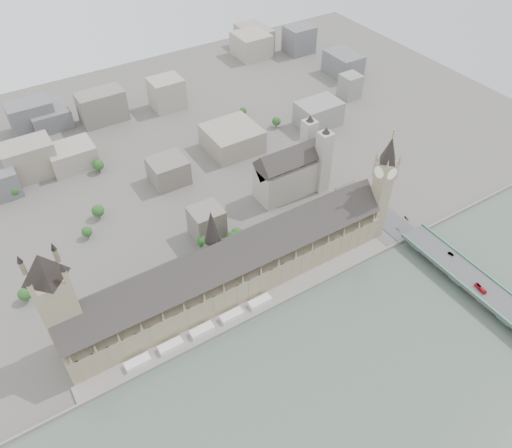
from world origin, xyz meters
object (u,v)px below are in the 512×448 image
car_silver (451,254)px  car_approach (407,218)px  red_bus_north (480,288)px  victoria_tower (58,303)px  westminster_bridge (478,288)px  elizabeth_tower (383,181)px  westminster_abbey (292,170)px  palace_of_westminster (230,268)px

car_silver → car_approach: 51.22m
red_bus_north → car_silver: 39.24m
victoria_tower → car_silver: victoria_tower is taller
car_silver → car_approach: bearing=75.6°
victoria_tower → westminster_bridge: (284.00, -113.50, -50.08)m
elizabeth_tower → red_bus_north: elizabeth_tower is taller
westminster_bridge → car_approach: bearing=86.3°
westminster_abbey → car_silver: (56.13, -148.27, -14.02)m
victoria_tower → westminster_bridge: victoria_tower is taller
palace_of_westminster → car_approach: bearing=-7.4°
westminster_bridge → red_bus_north: 8.95m
palace_of_westminster → westminster_abbey: bearing=34.2°
westminster_abbey → palace_of_westminster: bearing=-145.8°
palace_of_westminster → westminster_abbey: size_ratio=3.90×
westminster_abbey → red_bus_north: size_ratio=6.34×
elizabeth_tower → westminster_abbey: 96.91m
westminster_bridge → car_approach: car_approach is taller
palace_of_westminster → elizabeth_tower: size_ratio=2.47×
westminster_abbey → westminster_bridge: bearing=-74.4°
westminster_bridge → car_silver: 35.10m
palace_of_westminster → westminster_bridge: 195.05m
palace_of_westminster → car_approach: (167.55, -21.75, -11.67)m
car_silver → car_approach: size_ratio=0.90×
palace_of_westminster → westminster_abbey: westminster_abbey is taller
elizabeth_tower → car_approach: bearing=-18.8°
victoria_tower → westminster_abbey: victoria_tower is taller
palace_of_westminster → westminster_bridge: bearing=-33.5°
victoria_tower → red_bus_north: victoria_tower is taller
red_bus_north → palace_of_westminster: bearing=151.9°
red_bus_north → car_approach: size_ratio=1.97×
victoria_tower → red_bus_north: (279.29, -117.27, -43.46)m
victoria_tower → car_silver: size_ratio=20.44×
car_approach → westminster_bridge: bearing=-87.2°
elizabeth_tower → car_approach: elizabeth_tower is taller
westminster_bridge → westminster_abbey: 190.56m
palace_of_westminster → victoria_tower: bearing=177.0°
westminster_bridge → car_silver: size_ratio=66.42×
elizabeth_tower → westminster_bridge: 111.81m
red_bus_north → victoria_tower: bearing=164.3°
elizabeth_tower → car_silver: 82.53m
victoria_tower → westminster_abbey: (232.92, 69.00, -30.12)m
palace_of_westminster → car_silver: palace_of_westminster is taller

